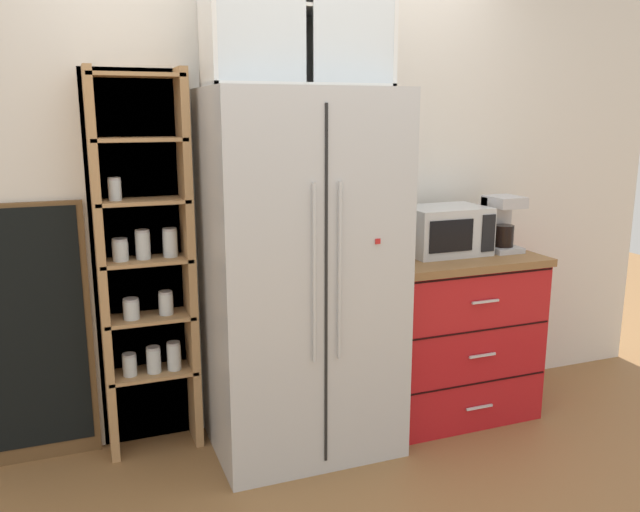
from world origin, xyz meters
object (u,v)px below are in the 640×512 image
Objects in this scene: mug_sage at (460,247)px; bottle_clear at (449,232)px; microwave at (445,230)px; mug_cream at (391,248)px; refrigerator at (301,275)px; chalkboard_menu at (26,336)px; coffee_maker at (500,223)px.

bottle_clear reaches higher than mug_sage.
microwave is 0.33m from mug_cream.
refrigerator is 14.52× the size of mug_sage.
chalkboard_menu is at bearing 172.18° from mug_sage.
mug_cream is at bearing 178.51° from bottle_clear.
mug_sage is 0.10× the size of chalkboard_menu.
bottle_clear is at bearing 168.04° from coffee_maker.
refrigerator is 6.99× the size of bottle_clear.
refrigerator is 1.22m from coffee_maker.
refrigerator is at bearing -177.49° from coffee_maker.
refrigerator is 0.92m from mug_sage.
mug_sage is (-0.29, -0.05, -0.11)m from coffee_maker.
mug_sage is (0.04, -0.09, -0.08)m from microwave.
bottle_clear is at bearing -1.49° from mug_cream.
coffee_maker is at bearing -7.20° from microwave.
bottle_clear reaches higher than mug_cream.
coffee_maker is at bearing 2.51° from refrigerator.
mug_cream is at bearing -5.75° from chalkboard_menu.
mug_sage is at bearing -170.95° from coffee_maker.
coffee_maker reaches higher than microwave.
microwave is at bearing -5.20° from mug_cream.
refrigerator is at bearing -13.54° from chalkboard_menu.
mug_sage is (0.36, -0.12, 0.00)m from mug_cream.
refrigerator reaches higher than mug_cream.
mug_sage is 0.48× the size of bottle_clear.
mug_sage is 2.24m from chalkboard_menu.
chalkboard_menu is at bearing 174.12° from coffee_maker.
refrigerator reaches higher than mug_sage.
chalkboard_menu is at bearing 174.25° from mug_cream.
bottle_clear is at bearing -5.06° from chalkboard_menu.
mug_cream is at bearing 174.80° from microwave.
coffee_maker is 0.31m from mug_sage.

